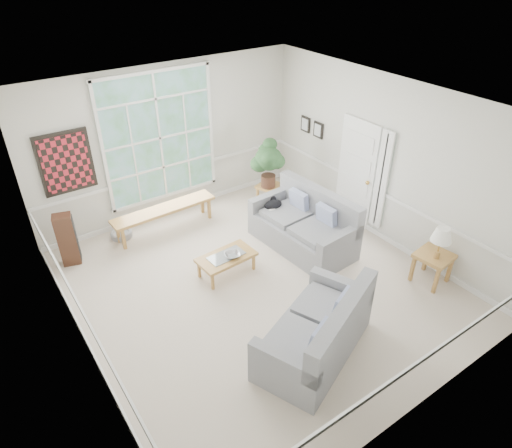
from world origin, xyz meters
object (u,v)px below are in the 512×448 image
at_px(coffee_table, 227,264).
at_px(end_table, 270,195).
at_px(loveseat_front, 315,325).
at_px(loveseat_right, 303,222).
at_px(side_table, 431,268).

height_order(coffee_table, end_table, end_table).
relative_size(loveseat_front, end_table, 3.92).
relative_size(loveseat_front, coffee_table, 1.90).
xyz_separation_m(loveseat_right, side_table, (1.09, -2.00, -0.25)).
distance_m(coffee_table, side_table, 3.39).
relative_size(coffee_table, side_table, 1.79).
bearing_deg(loveseat_right, side_table, -65.63).
bearing_deg(loveseat_front, coffee_table, 69.38).
distance_m(end_table, side_table, 3.64).
relative_size(loveseat_front, side_table, 3.39).
bearing_deg(loveseat_right, end_table, 70.71).
height_order(loveseat_front, coffee_table, loveseat_front).
bearing_deg(coffee_table, side_table, -41.83).
relative_size(loveseat_right, loveseat_front, 1.06).
xyz_separation_m(loveseat_right, coffee_table, (-1.57, 0.10, -0.35)).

